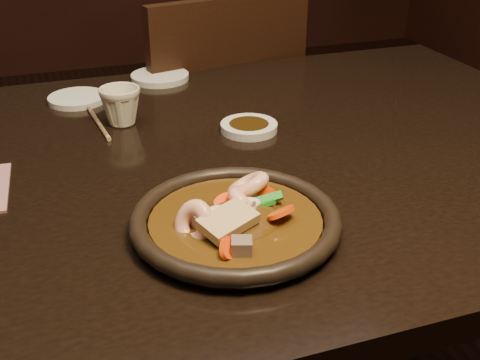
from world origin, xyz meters
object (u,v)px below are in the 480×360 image
object	(u,v)px
table	(143,208)
plate	(236,222)
chair	(208,147)
tea_cup	(121,105)

from	to	relation	value
table	plate	distance (m)	0.25
chair	plate	world-z (taller)	chair
table	tea_cup	xyz separation A→B (m)	(0.00, 0.17, 0.11)
plate	tea_cup	world-z (taller)	tea_cup
table	tea_cup	size ratio (longest dim) A/B	22.37
plate	chair	bearing A→B (deg)	76.55
chair	plate	xyz separation A→B (m)	(-0.19, -0.80, 0.27)
plate	tea_cup	distance (m)	0.40
tea_cup	table	bearing A→B (deg)	-90.50
chair	tea_cup	world-z (taller)	chair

